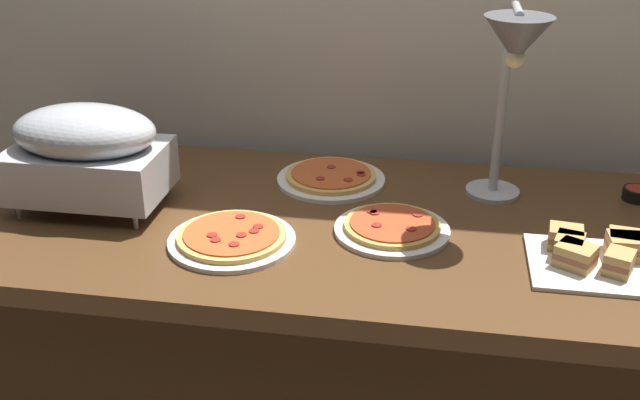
# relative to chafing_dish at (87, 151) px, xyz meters

# --- Properties ---
(back_wall) EXTENTS (4.40, 0.04, 2.40)m
(back_wall) POSITION_rel_chafing_dish_xyz_m (0.60, 0.53, 0.29)
(back_wall) COLOR beige
(back_wall) RESTS_ON ground_plane
(buffet_table) EXTENTS (1.90, 0.84, 0.76)m
(buffet_table) POSITION_rel_chafing_dish_xyz_m (0.60, 0.03, -0.52)
(buffet_table) COLOR brown
(buffet_table) RESTS_ON ground_plane
(chafing_dish) EXTENTS (0.38, 0.25, 0.27)m
(chafing_dish) POSITION_rel_chafing_dish_xyz_m (0.00, 0.00, 0.00)
(chafing_dish) COLOR #B7BABF
(chafing_dish) RESTS_ON buffet_table
(heat_lamp) EXTENTS (0.15, 0.34, 0.51)m
(heat_lamp) POSITION_rel_chafing_dish_xyz_m (1.00, 0.09, 0.25)
(heat_lamp) COLOR #B7BABF
(heat_lamp) RESTS_ON buffet_table
(pizza_plate_front) EXTENTS (0.29, 0.29, 0.03)m
(pizza_plate_front) POSITION_rel_chafing_dish_xyz_m (0.40, -0.13, -0.14)
(pizza_plate_front) COLOR white
(pizza_plate_front) RESTS_ON buffet_table
(pizza_plate_center) EXTENTS (0.27, 0.27, 0.03)m
(pizza_plate_center) POSITION_rel_chafing_dish_xyz_m (0.76, -0.02, -0.14)
(pizza_plate_center) COLOR white
(pizza_plate_center) RESTS_ON buffet_table
(pizza_plate_raised_stand) EXTENTS (0.30, 0.30, 0.03)m
(pizza_plate_raised_stand) POSITION_rel_chafing_dish_xyz_m (0.57, 0.25, -0.14)
(pizza_plate_raised_stand) COLOR white
(pizza_plate_raised_stand) RESTS_ON buffet_table
(sandwich_platter) EXTENTS (0.33, 0.24, 0.06)m
(sandwich_platter) POSITION_rel_chafing_dish_xyz_m (1.23, -0.09, -0.12)
(sandwich_platter) COLOR white
(sandwich_platter) RESTS_ON buffet_table
(sauce_cup_near) EXTENTS (0.07, 0.07, 0.03)m
(sauce_cup_near) POSITION_rel_chafing_dish_xyz_m (1.37, 0.27, -0.13)
(sauce_cup_near) COLOR black
(sauce_cup_near) RESTS_ON buffet_table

